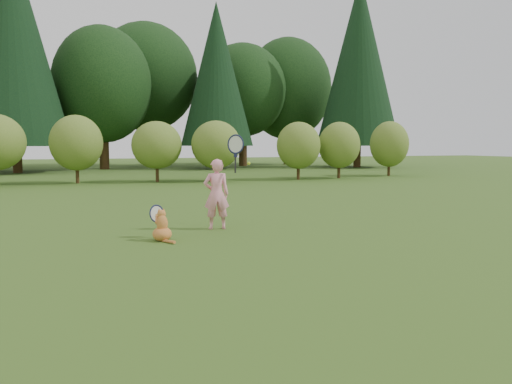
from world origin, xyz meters
name	(u,v)px	position (x,y,z in m)	size (l,w,h in m)	color
ground	(260,236)	(0.00, 0.00, 0.00)	(100.00, 100.00, 0.00)	#2E5317
shrub_row	(154,149)	(0.00, 13.00, 1.40)	(28.00, 3.00, 2.80)	#4E6F22
woodland_backdrop	(128,45)	(0.00, 23.00, 7.50)	(48.00, 10.00, 15.00)	black
child	(217,192)	(-0.51, 0.98, 0.70)	(0.75, 0.47, 1.99)	pink
cat	(162,224)	(-1.69, 0.20, 0.28)	(0.37, 0.71, 0.74)	#B57622
tennis_ball	(249,163)	(0.25, 1.38, 1.22)	(0.06, 0.06, 0.06)	#CADD1A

